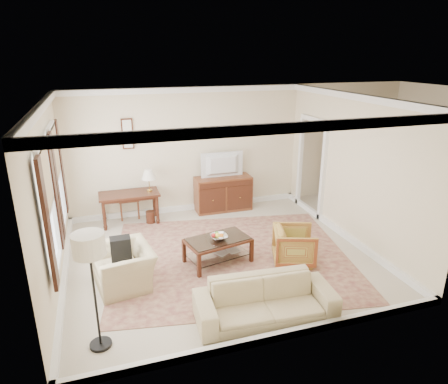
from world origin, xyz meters
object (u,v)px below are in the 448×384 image
tv (223,157)px  coffee_table (218,244)px  striped_armchair (294,244)px  sofa (266,294)px  writing_desk (129,198)px  club_armchair (124,261)px  sideboard (223,193)px

tv → coffee_table: bearing=70.1°
striped_armchair → sofa: 1.75m
writing_desk → tv: 2.32m
tv → coffee_table: tv is taller
striped_armchair → club_armchair: size_ratio=0.73×
writing_desk → coffee_table: 2.67m
coffee_table → club_armchair: club_armchair is taller
tv → striped_armchair: tv is taller
sideboard → sofa: (-0.70, -4.19, -0.02)m
sideboard → coffee_table: 2.59m
writing_desk → striped_armchair: bearing=-45.8°
tv → striped_armchair: (0.44, -2.83, -0.94)m
sideboard → tv: 0.90m
coffee_table → striped_armchair: 1.37m
striped_armchair → coffee_table: bearing=91.9°
striped_armchair → sofa: bearing=159.0°
sofa → sideboard: bearing=84.7°
writing_desk → sofa: bearing=-69.6°
sofa → club_armchair: bearing=144.8°
writing_desk → tv: tv is taller
sideboard → club_armchair: club_armchair is taller
tv → sideboard: bearing=-90.0°
writing_desk → sofa: 4.33m
coffee_table → sofa: size_ratio=0.62×
club_armchair → writing_desk: bearing=163.3°
writing_desk → sideboard: 2.22m
sideboard → coffee_table: (-0.87, -2.43, -0.05)m
writing_desk → club_armchair: (-0.33, -2.54, -0.15)m
striped_armchair → sideboard: bearing=28.2°
sideboard → coffee_table: bearing=-109.7°
sideboard → coffee_table: sideboard is taller
writing_desk → coffee_table: writing_desk is taller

